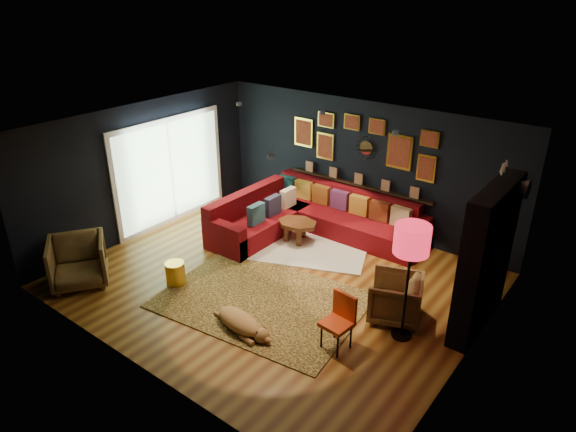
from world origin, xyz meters
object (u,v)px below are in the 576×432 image
Objects in this scene: orange_chair at (340,317)px; floor_lamp at (412,244)px; sectional at (308,218)px; pouf at (267,225)px; dog at (239,318)px; armchair_left at (78,260)px; coffee_table at (297,225)px; gold_stool at (175,274)px; armchair_right at (395,296)px.

orange_chair is 0.46× the size of floor_lamp.
sectional reaches higher than orange_chair.
dog is at bearing -57.74° from pouf.
armchair_left is 0.51× the size of floor_lamp.
floor_lamp is at bearing -31.91° from sectional.
orange_chair is at bearing -42.74° from coffee_table.
dog is (0.98, -2.73, -0.15)m from coffee_table.
gold_stool is at bearing -105.97° from coffee_table.
floor_lamp reaches higher than gold_stool.
armchair_right is 0.94× the size of orange_chair.
armchair_right reaches higher than coffee_table.
orange_chair is at bearing 5.94° from gold_stool.
floor_lamp is at bearing 16.08° from gold_stool.
armchair_left is 4.50m from orange_chair.
sectional is at bearing 139.22° from orange_chair.
armchair_left is 0.78× the size of dog.
sectional is 4.45× the size of armchair_right.
sectional is at bearing 148.09° from floor_lamp.
sectional is at bearing 77.45° from gold_stool.
pouf is 0.63× the size of orange_chair.
armchair_left is (-1.31, -3.32, 0.25)m from pouf.
gold_stool is 0.23× the size of floor_lamp.
armchair_left reaches higher than orange_chair.
coffee_table is 2.91m from dog.
orange_chair is at bearing -36.49° from armchair_right.
pouf is at bearing 159.88° from floor_lamp.
armchair_left reaches higher than dog.
pouf is 2.37m from gold_stool.
dog is (1.04, -3.17, -0.12)m from sectional.
sectional reaches higher than coffee_table.
orange_chair is (-0.31, -1.06, 0.09)m from armchair_right.
armchair_left is 1.62m from gold_stool.
dog is at bearing -149.85° from orange_chair.
pouf is at bearing 152.27° from orange_chair.
dog is (-1.65, -1.65, -0.18)m from armchair_right.
orange_chair reaches higher than armchair_right.
floor_lamp is at bearing 57.15° from orange_chair.
floor_lamp reaches higher than dog.
armchair_right is 1.11m from orange_chair.
orange_chair is (3.01, -2.05, 0.28)m from pouf.
coffee_table is at bearing -82.50° from sectional.
gold_stool is at bearing -19.53° from armchair_left.
coffee_table is at bearing 3.71° from armchair_left.
armchair_left reaches higher than coffee_table.
coffee_table is 1.09× the size of orange_chair.
armchair_right is (3.31, -0.99, 0.19)m from pouf.
coffee_table reaches higher than dog.
armchair_left reaches higher than sectional.
coffee_table is 1.74× the size of pouf.
orange_chair is 1.39m from floor_lamp.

